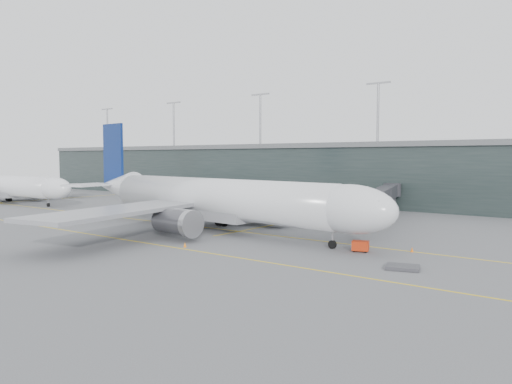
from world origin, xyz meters
The scene contains 18 objects.
ground centered at (0.00, 0.00, 0.00)m, with size 320.00×320.00×0.00m, color #545459.
taxiline_a centered at (0.00, -4.00, 0.01)m, with size 160.00×0.25×0.02m, color yellow.
taxiline_b centered at (0.00, -20.00, 0.01)m, with size 160.00×0.25×0.02m, color yellow.
taxiline_lead_main centered at (5.00, 20.00, 0.01)m, with size 0.25×60.00×0.02m, color yellow.
taxiline_lead_adj centered at (-75.00, 20.00, 0.01)m, with size 0.25×60.00×0.02m, color yellow.
terminal centered at (0.00, 58.00, 7.62)m, with size 240.00×36.00×29.00m.
main_aircraft centered at (1.71, -6.12, 5.12)m, with size 65.08×60.88×18.24m.
jet_bridge centered at (19.53, 21.47, 4.53)m, with size 13.84×44.41×6.06m.
second_aircraft centered at (-74.34, -3.36, 4.32)m, with size 54.94×51.31×15.40m.
gse_cart centered at (27.80, -8.04, 0.77)m, with size 2.31×1.84×1.37m.
baggage_dolly centered at (35.51, -14.04, 0.20)m, with size 3.39×2.71×0.34m, color #38383D.
uld_a centered at (-5.87, 9.47, 0.92)m, with size 2.06×1.70×1.76m.
uld_b centered at (-2.43, 11.21, 1.05)m, with size 2.67×2.42×2.00m.
uld_c centered at (-0.47, 11.51, 0.97)m, with size 2.07×1.67×1.84m.
cone_nose centered at (32.90, -4.24, 0.31)m, with size 0.39×0.39×0.63m, color orange.
cone_wing_stbd centered at (8.28, -19.00, 0.33)m, with size 0.42×0.42×0.67m, color orange.
cone_wing_port centered at (9.48, 11.44, 0.33)m, with size 0.42×0.42×0.67m, color #DF460C.
cone_tail centered at (-6.86, -9.22, 0.31)m, with size 0.39×0.39×0.63m, color #E2540C.
Camera 1 is at (54.66, -64.23, 11.69)m, focal length 35.00 mm.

